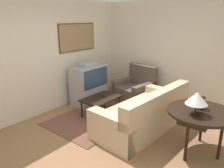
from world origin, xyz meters
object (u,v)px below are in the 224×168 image
object	(u,v)px
tv	(89,84)
table_lamp	(197,98)
armchair	(135,90)
coffee_table	(101,99)
couch	(144,115)
console_table	(201,115)
mantel_clock	(202,103)

from	to	relation	value
tv	table_lamp	xyz separation A→B (m)	(-0.68, -3.03, 0.51)
armchair	coffee_table	world-z (taller)	armchair
couch	armchair	bearing A→B (deg)	-137.42
coffee_table	console_table	bearing A→B (deg)	-92.40
tv	armchair	distance (m)	1.30
tv	armchair	size ratio (longest dim) A/B	1.09
console_table	table_lamp	distance (m)	0.39
tv	console_table	size ratio (longest dim) A/B	1.01
couch	mantel_clock	size ratio (longest dim) A/B	11.04
tv	armchair	bearing A→B (deg)	-43.42
couch	console_table	distance (m)	1.21
tv	table_lamp	distance (m)	3.15
coffee_table	couch	bearing A→B (deg)	-88.81
table_lamp	mantel_clock	size ratio (longest dim) A/B	1.84
table_lamp	armchair	bearing A→B (deg)	53.00
table_lamp	mantel_clock	world-z (taller)	table_lamp
armchair	mantel_clock	world-z (taller)	mantel_clock
armchair	coffee_table	bearing A→B (deg)	-86.55
table_lamp	mantel_clock	bearing A→B (deg)	-0.24
tv	mantel_clock	world-z (taller)	tv
armchair	table_lamp	distance (m)	2.79
coffee_table	console_table	distance (m)	2.32
console_table	coffee_table	bearing A→B (deg)	87.60
coffee_table	table_lamp	size ratio (longest dim) A/B	2.46
armchair	table_lamp	xyz separation A→B (m)	(-1.62, -2.15, 0.73)
coffee_table	tv	bearing A→B (deg)	63.01
mantel_clock	couch	bearing A→B (deg)	89.06
couch	console_table	size ratio (longest dim) A/B	2.02
couch	mantel_clock	xyz separation A→B (m)	(-0.02, -1.10, 0.55)
console_table	couch	bearing A→B (deg)	84.00
couch	armchair	xyz separation A→B (m)	(1.31, 1.05, -0.02)
tv	coffee_table	world-z (taller)	tv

